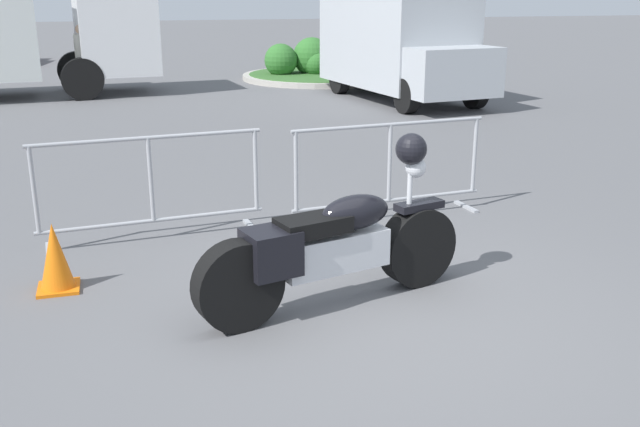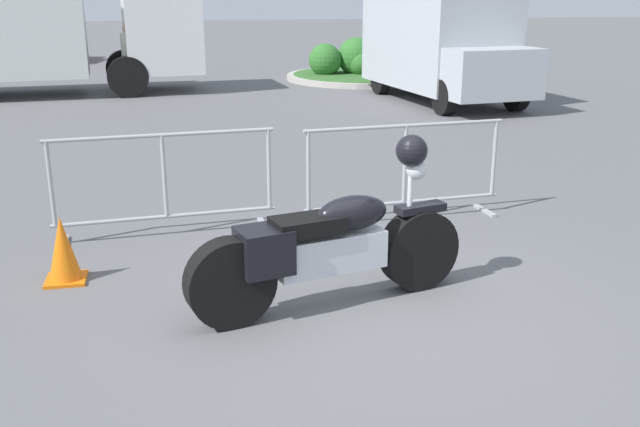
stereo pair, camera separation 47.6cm
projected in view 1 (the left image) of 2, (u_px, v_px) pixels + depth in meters
ground_plane at (382, 319)px, 5.50m from camera, size 120.00×120.00×0.00m
motorcycle at (334, 245)px, 5.61m from camera, size 2.33×0.75×1.33m
crowd_barrier_near at (151, 187)px, 7.10m from camera, size 2.27×0.62×1.07m
crowd_barrier_far at (389, 169)px, 7.80m from camera, size 2.27×0.62×1.07m
delivery_van at (399, 45)px, 16.30m from camera, size 2.53×5.20×2.31m
pedestrian at (83, 58)px, 16.63m from camera, size 0.48×0.48×1.69m
planter_island at (315, 68)px, 20.51m from camera, size 4.65×4.65×1.16m
traffic_cone at (55, 258)px, 5.96m from camera, size 0.34×0.34×0.59m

